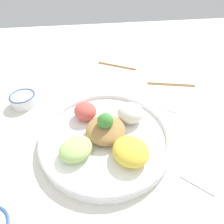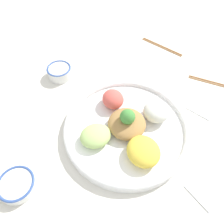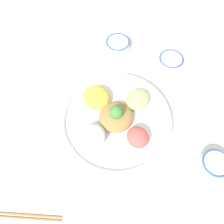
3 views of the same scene
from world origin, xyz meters
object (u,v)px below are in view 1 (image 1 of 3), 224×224
salad_platter (106,134)px  chopsticks_pair_far (171,84)px  serving_spoon_main (215,194)px  serving_spoon_extra (176,111)px  rice_bowl_blue (23,99)px  chopsticks_pair_near (117,66)px

salad_platter → chopsticks_pair_far: bearing=-50.2°
serving_spoon_main → serving_spoon_extra: bearing=-50.5°
rice_bowl_blue → salad_platter: bearing=-127.2°
salad_platter → chopsticks_pair_near: salad_platter is taller
chopsticks_pair_far → serving_spoon_main: 0.49m
salad_platter → chopsticks_pair_far: size_ratio=2.01×
rice_bowl_blue → serving_spoon_extra: rice_bowl_blue is taller
chopsticks_pair_far → serving_spoon_main: (-0.49, 0.08, -0.00)m
chopsticks_pair_far → serving_spoon_extra: 0.19m
salad_platter → rice_bowl_blue: size_ratio=4.30×
salad_platter → serving_spoon_main: salad_platter is taller
salad_platter → chopsticks_pair_near: size_ratio=2.23×
rice_bowl_blue → chopsticks_pair_near: (0.25, -0.41, -0.02)m
chopsticks_pair_near → salad_platter: bearing=106.9°
chopsticks_pair_near → serving_spoon_extra: 0.42m
salad_platter → chopsticks_pair_near: (0.47, -0.11, -0.02)m
rice_bowl_blue → serving_spoon_main: bearing=-129.1°
serving_spoon_main → chopsticks_pair_near: bearing=-34.1°
serving_spoon_main → serving_spoon_extra: 0.31m
chopsticks_pair_near → serving_spoon_extra: chopsticks_pair_near is taller
salad_platter → serving_spoon_main: bearing=-131.3°
salad_platter → rice_bowl_blue: 0.37m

